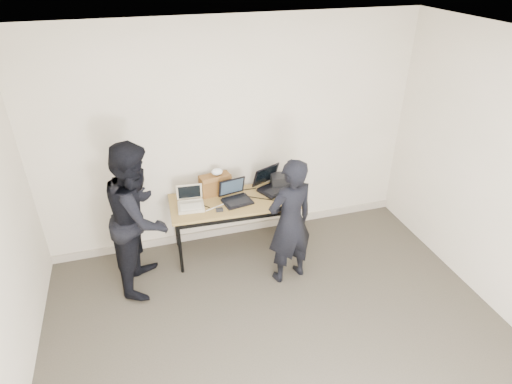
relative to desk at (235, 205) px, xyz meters
name	(u,v)px	position (x,y,z in m)	size (l,w,h in m)	color
room	(306,252)	(0.08, -1.87, 0.69)	(4.60, 4.60, 2.80)	#403A30
desk	(235,205)	(0.00, 0.00, 0.00)	(1.53, 0.72, 0.72)	olive
laptop_beige	(191,203)	(-0.51, 0.02, 0.11)	(0.31, 0.31, 0.24)	#BEB298
laptop_center	(235,196)	(0.01, 0.01, 0.12)	(0.37, 0.36, 0.25)	black
laptop_right	(272,184)	(0.50, 0.14, 0.12)	(0.48, 0.47, 0.27)	black
leather_satchel	(215,184)	(-0.18, 0.23, 0.19)	(0.38, 0.23, 0.25)	brown
tissue	(217,172)	(-0.15, 0.23, 0.34)	(0.13, 0.10, 0.08)	white
equipment_box	(281,180)	(0.63, 0.19, 0.13)	(0.24, 0.20, 0.14)	black
power_brick	(219,210)	(-0.22, -0.17, 0.07)	(0.08, 0.05, 0.03)	black
cables	(239,199)	(0.06, 0.01, 0.06)	(1.15, 0.35, 0.01)	silver
person_typist	(290,222)	(0.45, -0.63, 0.08)	(0.54, 0.35, 1.48)	black
person_observer	(139,217)	(-1.09, -0.23, 0.18)	(0.82, 0.64, 1.69)	black
baseboard	(235,229)	(0.08, 0.37, -0.61)	(4.50, 0.03, 0.10)	#ACA08F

